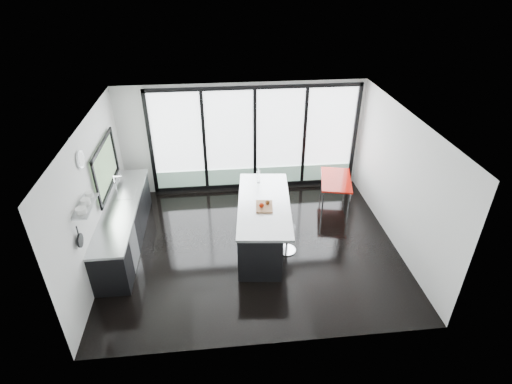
{
  "coord_description": "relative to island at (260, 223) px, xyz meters",
  "views": [
    {
      "loc": [
        -0.64,
        -6.68,
        5.35
      ],
      "look_at": [
        0.1,
        0.3,
        1.15
      ],
      "focal_mm": 28.0,
      "sensor_mm": 36.0,
      "label": 1
    }
  ],
  "objects": [
    {
      "name": "wall_back",
      "position": [
        0.11,
        2.37,
        0.76
      ],
      "size": [
        6.0,
        0.09,
        2.8
      ],
      "color": "silver",
      "rests_on": "ground"
    },
    {
      "name": "floor",
      "position": [
        -0.16,
        -0.1,
        -0.52
      ],
      "size": [
        6.0,
        5.0,
        0.0
      ],
      "primitive_type": "cube",
      "color": "black",
      "rests_on": "ground"
    },
    {
      "name": "wall_left",
      "position": [
        -3.14,
        0.17,
        1.05
      ],
      "size": [
        0.26,
        5.0,
        2.8
      ],
      "color": "silver",
      "rests_on": "ground"
    },
    {
      "name": "wall_front",
      "position": [
        -0.16,
        -2.6,
        0.88
      ],
      "size": [
        6.0,
        0.0,
        2.8
      ],
      "primitive_type": "cube",
      "color": "silver",
      "rests_on": "ground"
    },
    {
      "name": "bar_stool_near",
      "position": [
        0.52,
        -0.33,
        -0.21
      ],
      "size": [
        0.45,
        0.45,
        0.62
      ],
      "primitive_type": "cylinder",
      "rotation": [
        0.0,
        0.0,
        0.17
      ],
      "color": "silver",
      "rests_on": "floor"
    },
    {
      "name": "ceiling",
      "position": [
        -0.16,
        -0.1,
        2.28
      ],
      "size": [
        6.0,
        5.0,
        0.0
      ],
      "primitive_type": "cube",
      "color": "white",
      "rests_on": "wall_back"
    },
    {
      "name": "wall_right",
      "position": [
        2.84,
        -0.1,
        0.88
      ],
      "size": [
        0.0,
        5.0,
        2.8
      ],
      "primitive_type": "cube",
      "color": "silver",
      "rests_on": "ground"
    },
    {
      "name": "counter_cabinets",
      "position": [
        -2.83,
        0.3,
        -0.05
      ],
      "size": [
        0.69,
        3.24,
        1.36
      ],
      "color": "black",
      "rests_on": "floor"
    },
    {
      "name": "red_table",
      "position": [
        2.02,
        1.41,
        -0.18
      ],
      "size": [
        0.97,
        1.36,
        0.66
      ],
      "primitive_type": "cube",
      "rotation": [
        0.0,
        0.0,
        -0.23
      ],
      "color": "#AA150B",
      "rests_on": "floor"
    },
    {
      "name": "bar_stool_far",
      "position": [
        0.5,
        0.35,
        -0.19
      ],
      "size": [
        0.43,
        0.43,
        0.66
      ],
      "primitive_type": "cylinder",
      "rotation": [
        0.0,
        0.0,
        0.05
      ],
      "color": "silver",
      "rests_on": "floor"
    },
    {
      "name": "island",
      "position": [
        0.0,
        0.0,
        0.0
      ],
      "size": [
        1.3,
        2.58,
        1.32
      ],
      "color": "black",
      "rests_on": "floor"
    }
  ]
}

